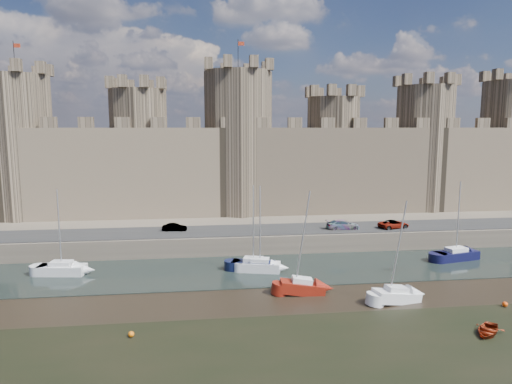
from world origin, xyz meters
TOP-DOWN VIEW (x-y plane):
  - water_channel at (0.00, 24.00)m, footprint 160.00×12.00m
  - quay at (0.00, 60.00)m, footprint 160.00×60.00m
  - road at (0.00, 34.00)m, footprint 160.00×7.00m
  - castle at (-0.64, 48.00)m, footprint 108.50×11.00m
  - car_1 at (-7.95, 34.69)m, footprint 3.41×1.46m
  - car_2 at (15.24, 33.05)m, footprint 4.62×1.93m
  - car_3 at (22.50, 32.75)m, footprint 4.73×3.01m
  - sailboat_0 at (-20.08, 25.04)m, footprint 5.43×2.69m
  - sailboat_1 at (1.63, 23.81)m, footprint 5.33×3.25m
  - sailboat_2 at (2.35, 23.40)m, footprint 4.93×2.91m
  - sailboat_3 at (27.47, 25.13)m, footprint 5.98×3.34m
  - sailboat_4 at (5.66, 16.08)m, footprint 4.58×2.01m
  - sailboat_5 at (14.13, 12.80)m, footprint 4.82×2.60m
  - dinghy_4 at (18.58, 5.33)m, footprint 3.69×3.69m
  - buoy_1 at (-10.02, 8.32)m, footprint 0.49×0.49m
  - buoy_3 at (23.73, 10.43)m, footprint 0.50×0.50m

SIDE VIEW (x-z plane):
  - water_channel at x=0.00m, z-range 0.00..0.08m
  - buoy_1 at x=-10.02m, z-range 0.00..0.49m
  - buoy_3 at x=23.73m, z-range 0.00..0.50m
  - dinghy_4 at x=18.58m, z-range 0.00..0.63m
  - sailboat_5 at x=14.13m, z-range -4.22..5.65m
  - sailboat_4 at x=5.66m, z-range -4.47..6.00m
  - sailboat_0 at x=-20.08m, z-range -4.10..5.64m
  - sailboat_3 at x=27.47m, z-range -4.18..5.72m
  - sailboat_1 at x=1.63m, z-range -4.21..5.79m
  - sailboat_2 at x=2.35m, z-range -4.19..5.80m
  - quay at x=0.00m, z-range 0.00..2.50m
  - road at x=0.00m, z-range 2.50..2.60m
  - car_1 at x=-7.95m, z-range 2.50..3.59m
  - car_3 at x=22.50m, z-range 2.50..3.72m
  - car_2 at x=15.24m, z-range 2.50..3.83m
  - castle at x=-0.64m, z-range -2.83..26.17m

